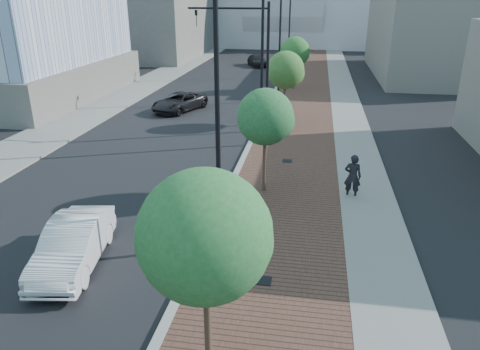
# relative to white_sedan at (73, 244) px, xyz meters

# --- Properties ---
(sidewalk) EXTENTS (7.00, 140.00, 0.12)m
(sidewalk) POSITION_rel_white_sedan_xyz_m (7.43, 31.91, -0.70)
(sidewalk) COLOR #4C2D23
(sidewalk) RESTS_ON ground
(concrete_strip) EXTENTS (2.40, 140.00, 0.13)m
(concrete_strip) POSITION_rel_white_sedan_xyz_m (10.13, 31.91, -0.70)
(concrete_strip) COLOR slate
(concrete_strip) RESTS_ON ground
(curb) EXTENTS (0.30, 140.00, 0.14)m
(curb) POSITION_rel_white_sedan_xyz_m (3.93, 31.91, -0.69)
(curb) COLOR gray
(curb) RESTS_ON ground
(west_sidewalk) EXTENTS (4.00, 140.00, 0.12)m
(west_sidewalk) POSITION_rel_white_sedan_xyz_m (-9.07, 31.91, -0.70)
(west_sidewalk) COLOR slate
(west_sidewalk) RESTS_ON ground
(white_sedan) EXTENTS (2.34, 4.83, 1.52)m
(white_sedan) POSITION_rel_white_sedan_xyz_m (0.00, 0.00, 0.00)
(white_sedan) COLOR silver
(white_sedan) RESTS_ON ground
(dark_car_mid) EXTENTS (3.94, 5.46, 1.38)m
(dark_car_mid) POSITION_rel_white_sedan_xyz_m (-2.66, 21.25, -0.07)
(dark_car_mid) COLOR black
(dark_car_mid) RESTS_ON ground
(dark_car_far) EXTENTS (3.34, 5.00, 1.35)m
(dark_car_far) POSITION_rel_white_sedan_xyz_m (0.26, 45.26, -0.09)
(dark_car_far) COLOR black
(dark_car_far) RESTS_ON ground
(pedestrian) EXTENTS (0.79, 0.57, 2.02)m
(pedestrian) POSITION_rel_white_sedan_xyz_m (9.42, 6.98, 0.25)
(pedestrian) COLOR black
(pedestrian) RESTS_ON ground
(streetlight_1) EXTENTS (1.44, 0.56, 9.21)m
(streetlight_1) POSITION_rel_white_sedan_xyz_m (4.42, 1.91, 3.58)
(streetlight_1) COLOR black
(streetlight_1) RESTS_ON ground
(streetlight_2) EXTENTS (1.72, 0.56, 9.28)m
(streetlight_2) POSITION_rel_white_sedan_xyz_m (4.53, 13.91, 4.06)
(streetlight_2) COLOR black
(streetlight_2) RESTS_ON ground
(streetlight_3) EXTENTS (1.44, 0.56, 9.21)m
(streetlight_3) POSITION_rel_white_sedan_xyz_m (4.42, 25.91, 3.58)
(streetlight_3) COLOR black
(streetlight_3) RESTS_ON ground
(streetlight_4) EXTENTS (1.72, 0.56, 9.28)m
(streetlight_4) POSITION_rel_white_sedan_xyz_m (4.53, 37.91, 4.06)
(streetlight_4) COLOR black
(streetlight_4) RESTS_ON ground
(traffic_mast) EXTENTS (5.09, 0.20, 8.00)m
(traffic_mast) POSITION_rel_white_sedan_xyz_m (3.63, 16.91, 4.22)
(traffic_mast) COLOR black
(traffic_mast) RESTS_ON ground
(tree_0) EXTENTS (2.82, 2.82, 5.29)m
(tree_0) POSITION_rel_white_sedan_xyz_m (5.58, -4.07, 3.10)
(tree_0) COLOR #382619
(tree_0) RESTS_ON ground
(tree_1) EXTENTS (2.49, 2.45, 4.76)m
(tree_1) POSITION_rel_white_sedan_xyz_m (5.58, 6.93, 2.76)
(tree_1) COLOR #382619
(tree_1) RESTS_ON ground
(tree_2) EXTENTS (2.54, 2.51, 4.93)m
(tree_2) POSITION_rel_white_sedan_xyz_m (5.58, 18.93, 2.90)
(tree_2) COLOR #382619
(tree_2) RESTS_ON ground
(tree_3) EXTENTS (2.69, 2.69, 4.85)m
(tree_3) POSITION_rel_white_sedan_xyz_m (5.58, 30.93, 2.73)
(tree_3) COLOR #382619
(tree_3) RESTS_ON ground
(convention_center) EXTENTS (50.00, 30.00, 50.00)m
(convention_center) POSITION_rel_white_sedan_xyz_m (1.93, 76.91, 5.24)
(convention_center) COLOR #B1B4BC
(convention_center) RESTS_ON ground
(commercial_block_nw) EXTENTS (14.00, 20.00, 10.00)m
(commercial_block_nw) POSITION_rel_white_sedan_xyz_m (-16.07, 51.91, 4.24)
(commercial_block_nw) COLOR #605D56
(commercial_block_nw) RESTS_ON ground
(commercial_block_ne) EXTENTS (12.00, 22.00, 8.00)m
(commercial_block_ne) POSITION_rel_white_sedan_xyz_m (19.93, 41.91, 3.24)
(commercial_block_ne) COLOR slate
(commercial_block_ne) RESTS_ON ground
(utility_cover_1) EXTENTS (0.50, 0.50, 0.02)m
(utility_cover_1) POSITION_rel_white_sedan_xyz_m (6.33, -0.09, -0.63)
(utility_cover_1) COLOR black
(utility_cover_1) RESTS_ON sidewalk
(utility_cover_2) EXTENTS (0.50, 0.50, 0.02)m
(utility_cover_2) POSITION_rel_white_sedan_xyz_m (6.33, 10.91, -0.63)
(utility_cover_2) COLOR black
(utility_cover_2) RESTS_ON sidewalk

